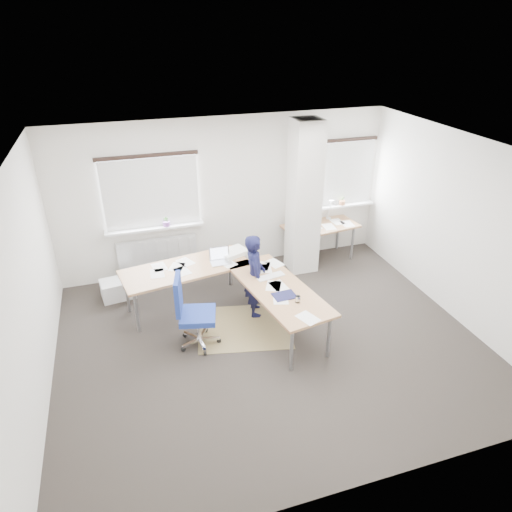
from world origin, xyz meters
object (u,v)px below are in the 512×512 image
object	(u,v)px
desk_main	(232,278)
person	(255,275)
desk_side	(320,227)
task_chair	(196,326)

from	to	relation	value
desk_main	person	xyz separation A→B (m)	(0.36, -0.01, -0.01)
desk_main	person	bearing A→B (deg)	-11.92
desk_main	desk_side	bearing A→B (deg)	22.96
desk_side	person	distance (m)	2.22
desk_side	person	xyz separation A→B (m)	(-1.74, -1.37, -0.00)
desk_side	person	bearing A→B (deg)	-149.30
task_chair	person	xyz separation A→B (m)	(1.05, 0.52, 0.37)
desk_main	desk_side	xyz separation A→B (m)	(2.10, 1.36, -0.01)
desk_main	task_chair	bearing A→B (deg)	-152.56
desk_main	person	world-z (taller)	person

